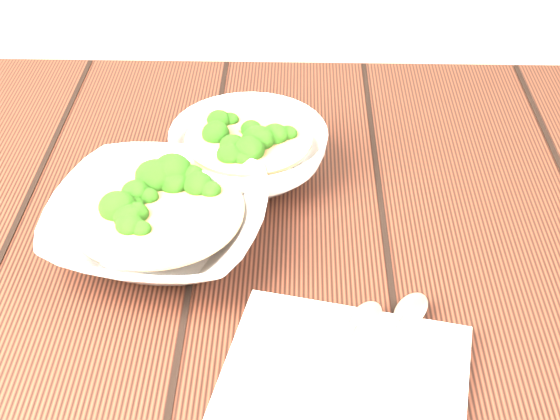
{
  "coord_description": "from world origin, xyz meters",
  "views": [
    {
      "loc": [
        0.08,
        -0.63,
        1.29
      ],
      "look_at": [
        0.07,
        -0.01,
        0.8
      ],
      "focal_mm": 50.0,
      "sensor_mm": 36.0,
      "label": 1
    }
  ],
  "objects_px": {
    "table": "(221,318)",
    "soup_bowl_back": "(249,151)",
    "napkin": "(344,382)",
    "soup_bowl_front": "(159,221)"
  },
  "relations": [
    {
      "from": "soup_bowl_back",
      "to": "soup_bowl_front",
      "type": "bearing_deg",
      "value": -123.51
    },
    {
      "from": "napkin",
      "to": "soup_bowl_front",
      "type": "bearing_deg",
      "value": 147.24
    },
    {
      "from": "table",
      "to": "soup_bowl_front",
      "type": "distance_m",
      "value": 0.16
    },
    {
      "from": "soup_bowl_front",
      "to": "soup_bowl_back",
      "type": "xyz_separation_m",
      "value": [
        0.09,
        0.13,
        0.0
      ]
    },
    {
      "from": "soup_bowl_back",
      "to": "napkin",
      "type": "height_order",
      "value": "soup_bowl_back"
    },
    {
      "from": "table",
      "to": "soup_bowl_back",
      "type": "xyz_separation_m",
      "value": [
        0.03,
        0.12,
        0.15
      ]
    },
    {
      "from": "napkin",
      "to": "soup_bowl_back",
      "type": "bearing_deg",
      "value": 119.61
    },
    {
      "from": "napkin",
      "to": "table",
      "type": "bearing_deg",
      "value": 135.7
    },
    {
      "from": "table",
      "to": "soup_bowl_front",
      "type": "relative_size",
      "value": 4.7
    },
    {
      "from": "table",
      "to": "soup_bowl_back",
      "type": "height_order",
      "value": "soup_bowl_back"
    },
    {
      "from": "soup_bowl_back",
      "to": "table",
      "type": "bearing_deg",
      "value": -103.22
    },
    {
      "from": "soup_bowl_front",
      "to": "napkin",
      "type": "distance_m",
      "value": 0.26
    },
    {
      "from": "table",
      "to": "soup_bowl_front",
      "type": "bearing_deg",
      "value": -172.08
    },
    {
      "from": "table",
      "to": "napkin",
      "type": "bearing_deg",
      "value": -56.43
    },
    {
      "from": "table",
      "to": "soup_bowl_front",
      "type": "xyz_separation_m",
      "value": [
        -0.06,
        -0.01,
        0.15
      ]
    }
  ]
}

